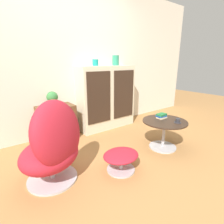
{
  "coord_description": "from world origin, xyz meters",
  "views": [
    {
      "loc": [
        -1.24,
        -1.39,
        1.27
      ],
      "look_at": [
        0.23,
        0.58,
        0.55
      ],
      "focal_mm": 28.0,
      "sensor_mm": 36.0,
      "label": 1
    }
  ],
  "objects_px": {
    "book_stack": "(161,116)",
    "egg_chair": "(54,145)",
    "sideboard": "(106,97)",
    "vase_inner_left": "(116,60)",
    "tv_console": "(57,123)",
    "teacup": "(178,121)",
    "ottoman": "(121,157)",
    "vase_leftmost": "(95,63)",
    "potted_plant": "(52,98)",
    "coffee_table": "(164,130)"
  },
  "relations": [
    {
      "from": "book_stack",
      "to": "egg_chair",
      "type": "bearing_deg",
      "value": 176.57
    },
    {
      "from": "sideboard",
      "to": "vase_inner_left",
      "type": "relative_size",
      "value": 6.44
    },
    {
      "from": "tv_console",
      "to": "book_stack",
      "type": "xyz_separation_m",
      "value": [
        1.23,
        -1.13,
        0.18
      ]
    },
    {
      "from": "egg_chair",
      "to": "teacup",
      "type": "relative_size",
      "value": 9.43
    },
    {
      "from": "ottoman",
      "to": "vase_leftmost",
      "type": "relative_size",
      "value": 4.0
    },
    {
      "from": "tv_console",
      "to": "vase_leftmost",
      "type": "distance_m",
      "value": 1.23
    },
    {
      "from": "ottoman",
      "to": "book_stack",
      "type": "distance_m",
      "value": 1.0
    },
    {
      "from": "vase_inner_left",
      "to": "potted_plant",
      "type": "height_order",
      "value": "vase_inner_left"
    },
    {
      "from": "coffee_table",
      "to": "vase_inner_left",
      "type": "xyz_separation_m",
      "value": [
        0.05,
        1.24,
        0.99
      ]
    },
    {
      "from": "coffee_table",
      "to": "teacup",
      "type": "bearing_deg",
      "value": -64.74
    },
    {
      "from": "potted_plant",
      "to": "book_stack",
      "type": "bearing_deg",
      "value": -41.81
    },
    {
      "from": "sideboard",
      "to": "ottoman",
      "type": "bearing_deg",
      "value": -118.45
    },
    {
      "from": "sideboard",
      "to": "ottoman",
      "type": "relative_size",
      "value": 2.69
    },
    {
      "from": "egg_chair",
      "to": "book_stack",
      "type": "xyz_separation_m",
      "value": [
        1.63,
        -0.1,
        0.03
      ]
    },
    {
      "from": "tv_console",
      "to": "vase_leftmost",
      "type": "bearing_deg",
      "value": -0.2
    },
    {
      "from": "tv_console",
      "to": "egg_chair",
      "type": "xyz_separation_m",
      "value": [
        -0.39,
        -1.04,
        0.15
      ]
    },
    {
      "from": "ottoman",
      "to": "vase_leftmost",
      "type": "bearing_deg",
      "value": 69.75
    },
    {
      "from": "egg_chair",
      "to": "book_stack",
      "type": "bearing_deg",
      "value": -3.43
    },
    {
      "from": "egg_chair",
      "to": "ottoman",
      "type": "height_order",
      "value": "egg_chair"
    },
    {
      "from": "ottoman",
      "to": "book_stack",
      "type": "height_order",
      "value": "book_stack"
    },
    {
      "from": "vase_leftmost",
      "to": "book_stack",
      "type": "relative_size",
      "value": 0.7
    },
    {
      "from": "coffee_table",
      "to": "vase_leftmost",
      "type": "distance_m",
      "value": 1.62
    },
    {
      "from": "teacup",
      "to": "vase_leftmost",
      "type": "bearing_deg",
      "value": 108.71
    },
    {
      "from": "tv_console",
      "to": "egg_chair",
      "type": "bearing_deg",
      "value": -110.76
    },
    {
      "from": "sideboard",
      "to": "potted_plant",
      "type": "distance_m",
      "value": 1.04
    },
    {
      "from": "sideboard",
      "to": "book_stack",
      "type": "relative_size",
      "value": 7.49
    },
    {
      "from": "vase_leftmost",
      "to": "tv_console",
      "type": "bearing_deg",
      "value": 179.8
    },
    {
      "from": "ottoman",
      "to": "potted_plant",
      "type": "height_order",
      "value": "potted_plant"
    },
    {
      "from": "ottoman",
      "to": "vase_inner_left",
      "type": "height_order",
      "value": "vase_inner_left"
    },
    {
      "from": "ottoman",
      "to": "sideboard",
      "type": "bearing_deg",
      "value": 61.55
    },
    {
      "from": "coffee_table",
      "to": "book_stack",
      "type": "xyz_separation_m",
      "value": [
        0.06,
        0.11,
        0.17
      ]
    },
    {
      "from": "vase_inner_left",
      "to": "teacup",
      "type": "xyz_separation_m",
      "value": [
        0.03,
        -1.4,
        -0.83
      ]
    },
    {
      "from": "vase_leftmost",
      "to": "teacup",
      "type": "relative_size",
      "value": 1.11
    },
    {
      "from": "tv_console",
      "to": "vase_inner_left",
      "type": "height_order",
      "value": "vase_inner_left"
    },
    {
      "from": "sideboard",
      "to": "book_stack",
      "type": "xyz_separation_m",
      "value": [
        0.24,
        -1.13,
        -0.13
      ]
    },
    {
      "from": "coffee_table",
      "to": "sideboard",
      "type": "bearing_deg",
      "value": 98.07
    },
    {
      "from": "ottoman",
      "to": "coffee_table",
      "type": "distance_m",
      "value": 0.89
    },
    {
      "from": "vase_leftmost",
      "to": "coffee_table",
      "type": "bearing_deg",
      "value": -72.18
    },
    {
      "from": "vase_leftmost",
      "to": "teacup",
      "type": "distance_m",
      "value": 1.68
    },
    {
      "from": "tv_console",
      "to": "book_stack",
      "type": "distance_m",
      "value": 1.68
    },
    {
      "from": "vase_inner_left",
      "to": "teacup",
      "type": "distance_m",
      "value": 1.63
    },
    {
      "from": "teacup",
      "to": "ottoman",
      "type": "bearing_deg",
      "value": 174.28
    },
    {
      "from": "egg_chair",
      "to": "coffee_table",
      "type": "distance_m",
      "value": 1.58
    },
    {
      "from": "sideboard",
      "to": "vase_leftmost",
      "type": "distance_m",
      "value": 0.69
    },
    {
      "from": "teacup",
      "to": "egg_chair",
      "type": "bearing_deg",
      "value": 167.31
    },
    {
      "from": "egg_chair",
      "to": "potted_plant",
      "type": "distance_m",
      "value": 1.13
    },
    {
      "from": "coffee_table",
      "to": "teacup",
      "type": "height_order",
      "value": "teacup"
    },
    {
      "from": "egg_chair",
      "to": "teacup",
      "type": "bearing_deg",
      "value": -12.69
    },
    {
      "from": "vase_leftmost",
      "to": "vase_inner_left",
      "type": "bearing_deg",
      "value": 0.0
    },
    {
      "from": "ottoman",
      "to": "book_stack",
      "type": "xyz_separation_m",
      "value": [
        0.94,
        0.18,
        0.29
      ]
    }
  ]
}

